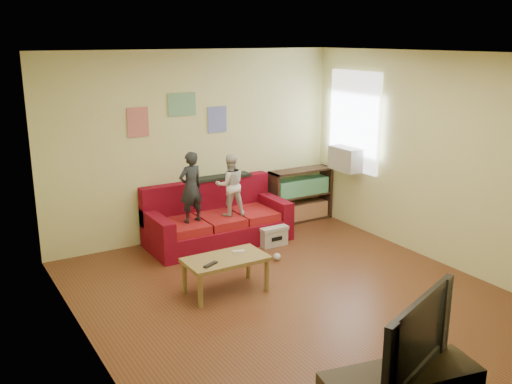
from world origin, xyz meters
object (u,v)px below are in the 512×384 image
sofa (216,222)px  child_b (230,185)px  bookshelf (300,198)px  file_box (271,235)px  coffee_table (226,262)px  television (405,333)px  child_a (191,187)px

sofa → child_b: bearing=-48.8°
bookshelf → file_box: 1.24m
sofa → file_box: size_ratio=4.96×
child_b → coffee_table: bearing=72.6°
bookshelf → television: 5.06m
sofa → bookshelf: sofa is taller
file_box → television: (-1.26, -3.81, 0.63)m
child_a → child_b: child_a is taller
child_a → child_b: size_ratio=1.11×
coffee_table → television: 2.78m
sofa → coffee_table: sofa is taller
coffee_table → child_b: bearing=59.6°
sofa → television: bearing=-98.5°
child_a → child_b: bearing=171.2°
child_b → coffee_table: child_b is taller
child_b → television: size_ratio=0.81×
coffee_table → child_a: bearing=81.0°
sofa → child_a: size_ratio=2.06×
child_b → television: (-0.79, -4.15, -0.09)m
bookshelf → television: bearing=-116.5°
child_a → file_box: 1.36m
sofa → child_a: child_a is taller
sofa → coffee_table: 1.71m
sofa → coffee_table: (-0.67, -1.57, 0.07)m
sofa → bookshelf: (1.61, 0.20, 0.08)m
coffee_table → bookshelf: (2.29, 1.77, 0.01)m
child_b → bookshelf: 1.59m
child_b → file_box: (0.47, -0.34, -0.72)m
television → sofa: bearing=60.7°
child_b → bookshelf: bearing=-153.0°
child_b → television: bearing=92.2°
sofa → file_box: bearing=-39.3°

